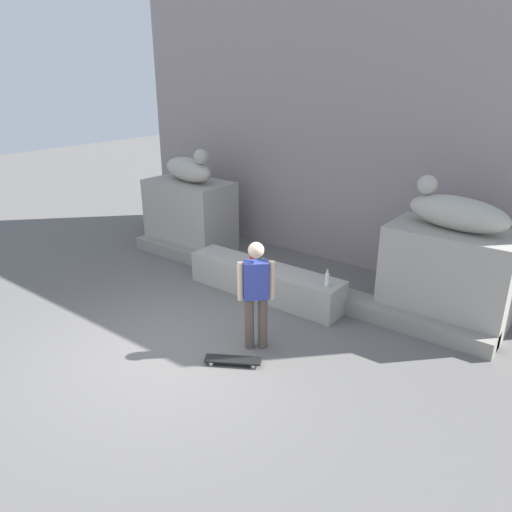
% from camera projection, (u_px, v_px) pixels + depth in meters
% --- Properties ---
extents(ground_plane, '(40.00, 40.00, 0.00)m').
position_uv_depth(ground_plane, '(170.00, 349.00, 7.18)').
color(ground_plane, '#605E5B').
extents(facade_wall, '(10.49, 0.60, 6.07)m').
position_uv_depth(facade_wall, '(342.00, 116.00, 9.80)').
color(facade_wall, gray).
rests_on(facade_wall, ground_plane).
extents(pedestal_left, '(1.96, 1.15, 1.58)m').
position_uv_depth(pedestal_left, '(190.00, 215.00, 11.08)').
color(pedestal_left, '#A39E93').
rests_on(pedestal_left, ground_plane).
extents(pedestal_right, '(1.96, 1.15, 1.58)m').
position_uv_depth(pedestal_right, '(448.00, 276.00, 7.77)').
color(pedestal_right, '#A39E93').
rests_on(pedestal_right, ground_plane).
extents(statue_reclining_left, '(1.69, 0.91, 0.78)m').
position_uv_depth(statue_reclining_left, '(189.00, 169.00, 10.67)').
color(statue_reclining_left, '#B7B1A3').
rests_on(statue_reclining_left, pedestal_left).
extents(statue_reclining_right, '(1.67, 0.83, 0.78)m').
position_uv_depth(statue_reclining_right, '(455.00, 211.00, 7.41)').
color(statue_reclining_right, '#B7B1A3').
rests_on(statue_reclining_right, pedestal_right).
extents(ledge_block, '(3.08, 0.63, 0.58)m').
position_uv_depth(ledge_block, '(264.00, 281.00, 8.83)').
color(ledge_block, '#A39E93').
rests_on(ledge_block, ground_plane).
extents(skater, '(0.42, 0.39, 1.67)m').
position_uv_depth(skater, '(256.00, 291.00, 6.92)').
color(skater, brown).
rests_on(skater, ground_plane).
extents(skateboard, '(0.79, 0.58, 0.08)m').
position_uv_depth(skateboard, '(233.00, 360.00, 6.81)').
color(skateboard, black).
rests_on(skateboard, ground_plane).
extents(bottle_green, '(0.07, 0.07, 0.25)m').
position_uv_depth(bottle_green, '(260.00, 260.00, 8.74)').
color(bottle_green, '#1E722D').
rests_on(bottle_green, ledge_block).
extents(bottle_clear, '(0.07, 0.07, 0.30)m').
position_uv_depth(bottle_clear, '(327.00, 279.00, 7.87)').
color(bottle_clear, silver).
rests_on(bottle_clear, ledge_block).
extents(bottle_red, '(0.08, 0.08, 0.33)m').
position_uv_depth(bottle_red, '(252.00, 260.00, 8.64)').
color(bottle_red, red).
rests_on(bottle_red, ledge_block).
extents(stair_step, '(7.78, 0.50, 0.26)m').
position_uv_depth(stair_step, '(279.00, 281.00, 9.22)').
color(stair_step, gray).
rests_on(stair_step, ground_plane).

